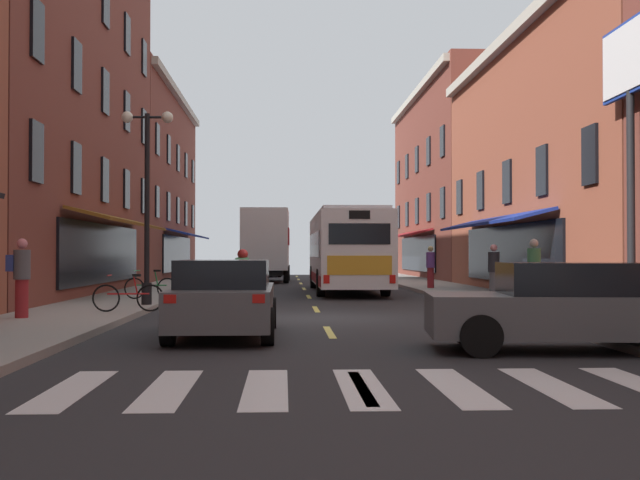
{
  "coord_description": "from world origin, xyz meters",
  "views": [
    {
      "loc": [
        -0.9,
        -19.18,
        1.53
      ],
      "look_at": [
        0.45,
        10.52,
        2.05
      ],
      "focal_mm": 44.95,
      "sensor_mm": 36.0,
      "label": 1
    }
  ],
  "objects_px": {
    "box_truck": "(266,246)",
    "bicycle_near": "(151,287)",
    "pedestrian_far": "(431,266)",
    "street_lamp_twin": "(147,197)",
    "transit_bus": "(346,250)",
    "sedan_mid": "(267,266)",
    "sedan_near": "(225,298)",
    "bicycle_mid": "(128,297)",
    "pedestrian_near": "(21,276)",
    "pedestrian_rear": "(534,271)",
    "motorcycle_rider": "(243,287)",
    "billboard_sign": "(630,89)",
    "sedan_far": "(572,306)",
    "pedestrian_mid": "(494,270)"
  },
  "relations": [
    {
      "from": "transit_bus",
      "to": "sedan_mid",
      "type": "xyz_separation_m",
      "value": [
        -3.64,
        22.4,
        -0.97
      ]
    },
    {
      "from": "bicycle_near",
      "to": "pedestrian_mid",
      "type": "height_order",
      "value": "pedestrian_mid"
    },
    {
      "from": "billboard_sign",
      "to": "pedestrian_near",
      "type": "bearing_deg",
      "value": -179.14
    },
    {
      "from": "sedan_near",
      "to": "box_truck",
      "type": "bearing_deg",
      "value": 89.68
    },
    {
      "from": "billboard_sign",
      "to": "sedan_far",
      "type": "xyz_separation_m",
      "value": [
        -3.4,
        -5.49,
        -4.6
      ]
    },
    {
      "from": "sedan_near",
      "to": "street_lamp_twin",
      "type": "relative_size",
      "value": 0.84
    },
    {
      "from": "billboard_sign",
      "to": "street_lamp_twin",
      "type": "bearing_deg",
      "value": 159.81
    },
    {
      "from": "bicycle_near",
      "to": "pedestrian_mid",
      "type": "distance_m",
      "value": 10.72
    },
    {
      "from": "bicycle_near",
      "to": "pedestrian_rear",
      "type": "distance_m",
      "value": 11.45
    },
    {
      "from": "box_truck",
      "to": "pedestrian_far",
      "type": "relative_size",
      "value": 4.13
    },
    {
      "from": "sedan_mid",
      "to": "bicycle_near",
      "type": "bearing_deg",
      "value": -95.71
    },
    {
      "from": "pedestrian_rear",
      "to": "billboard_sign",
      "type": "bearing_deg",
      "value": 14.11
    },
    {
      "from": "motorcycle_rider",
      "to": "pedestrian_rear",
      "type": "relative_size",
      "value": 1.15
    },
    {
      "from": "billboard_sign",
      "to": "sedan_near",
      "type": "xyz_separation_m",
      "value": [
        -9.04,
        -3.03,
        -4.59
      ]
    },
    {
      "from": "pedestrian_mid",
      "to": "pedestrian_far",
      "type": "bearing_deg",
      "value": 5.11
    },
    {
      "from": "box_truck",
      "to": "bicycle_near",
      "type": "bearing_deg",
      "value": -99.61
    },
    {
      "from": "sedan_mid",
      "to": "bicycle_mid",
      "type": "relative_size",
      "value": 2.54
    },
    {
      "from": "sedan_mid",
      "to": "pedestrian_near",
      "type": "relative_size",
      "value": 2.51
    },
    {
      "from": "box_truck",
      "to": "street_lamp_twin",
      "type": "distance_m",
      "value": 21.53
    },
    {
      "from": "pedestrian_far",
      "to": "street_lamp_twin",
      "type": "distance_m",
      "value": 14.43
    },
    {
      "from": "sedan_far",
      "to": "bicycle_near",
      "type": "xyz_separation_m",
      "value": [
        -8.64,
        12.47,
        -0.21
      ]
    },
    {
      "from": "motorcycle_rider",
      "to": "street_lamp_twin",
      "type": "distance_m",
      "value": 4.39
    },
    {
      "from": "bicycle_mid",
      "to": "street_lamp_twin",
      "type": "xyz_separation_m",
      "value": [
        -0.03,
        2.73,
        2.59
      ]
    },
    {
      "from": "motorcycle_rider",
      "to": "bicycle_mid",
      "type": "bearing_deg",
      "value": -173.74
    },
    {
      "from": "bicycle_near",
      "to": "pedestrian_mid",
      "type": "xyz_separation_m",
      "value": [
        10.7,
        -0.02,
        0.51
      ]
    },
    {
      "from": "street_lamp_twin",
      "to": "sedan_far",
      "type": "bearing_deg",
      "value": -49.66
    },
    {
      "from": "sedan_mid",
      "to": "bicycle_mid",
      "type": "height_order",
      "value": "sedan_mid"
    },
    {
      "from": "box_truck",
      "to": "billboard_sign",
      "type": "bearing_deg",
      "value": -70.89
    },
    {
      "from": "box_truck",
      "to": "pedestrian_far",
      "type": "distance_m",
      "value": 13.01
    },
    {
      "from": "street_lamp_twin",
      "to": "billboard_sign",
      "type": "bearing_deg",
      "value": -20.19
    },
    {
      "from": "sedan_mid",
      "to": "pedestrian_mid",
      "type": "xyz_separation_m",
      "value": [
        7.74,
        -29.64,
        0.3
      ]
    },
    {
      "from": "box_truck",
      "to": "sedan_mid",
      "type": "bearing_deg",
      "value": 91.02
    },
    {
      "from": "box_truck",
      "to": "pedestrian_mid",
      "type": "xyz_separation_m",
      "value": [
        7.54,
        -18.67,
        -0.98
      ]
    },
    {
      "from": "sedan_mid",
      "to": "pedestrian_rear",
      "type": "relative_size",
      "value": 2.41
    },
    {
      "from": "pedestrian_mid",
      "to": "billboard_sign",
      "type": "bearing_deg",
      "value": -168.28
    },
    {
      "from": "sedan_far",
      "to": "bicycle_near",
      "type": "height_order",
      "value": "sedan_far"
    },
    {
      "from": "billboard_sign",
      "to": "sedan_mid",
      "type": "height_order",
      "value": "billboard_sign"
    },
    {
      "from": "sedan_near",
      "to": "motorcycle_rider",
      "type": "relative_size",
      "value": 2.15
    },
    {
      "from": "transit_bus",
      "to": "sedan_near",
      "type": "xyz_separation_m",
      "value": [
        -3.61,
        -17.22,
        -0.96
      ]
    },
    {
      "from": "pedestrian_near",
      "to": "street_lamp_twin",
      "type": "height_order",
      "value": "street_lamp_twin"
    },
    {
      "from": "bicycle_mid",
      "to": "pedestrian_rear",
      "type": "xyz_separation_m",
      "value": [
        10.62,
        2.14,
        0.57
      ]
    },
    {
      "from": "billboard_sign",
      "to": "bicycle_near",
      "type": "relative_size",
      "value": 3.99
    },
    {
      "from": "pedestrian_far",
      "to": "street_lamp_twin",
      "type": "relative_size",
      "value": 0.32
    },
    {
      "from": "billboard_sign",
      "to": "sedan_near",
      "type": "bearing_deg",
      "value": -161.49
    },
    {
      "from": "billboard_sign",
      "to": "pedestrian_far",
      "type": "bearing_deg",
      "value": 97.42
    },
    {
      "from": "box_truck",
      "to": "pedestrian_near",
      "type": "relative_size",
      "value": 4.09
    },
    {
      "from": "box_truck",
      "to": "bicycle_near",
      "type": "relative_size",
      "value": 4.17
    },
    {
      "from": "pedestrian_mid",
      "to": "pedestrian_rear",
      "type": "xyz_separation_m",
      "value": [
        0.26,
        -3.24,
        0.06
      ]
    },
    {
      "from": "billboard_sign",
      "to": "bicycle_mid",
      "type": "xyz_separation_m",
      "value": [
        -11.69,
        1.58,
        -4.81
      ]
    },
    {
      "from": "sedan_mid",
      "to": "street_lamp_twin",
      "type": "distance_m",
      "value": 32.48
    }
  ]
}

